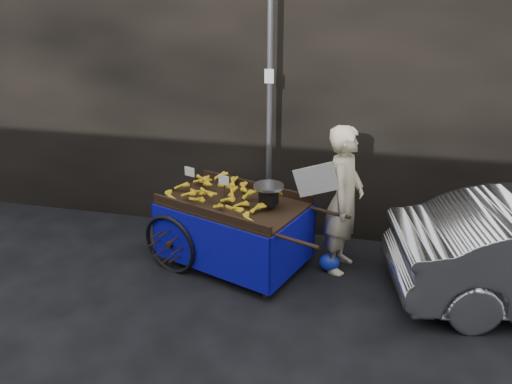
# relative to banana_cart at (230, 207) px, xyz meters

# --- Properties ---
(ground) EXTENTS (80.00, 80.00, 0.00)m
(ground) POSITION_rel_banana_cart_xyz_m (0.06, -0.55, -0.82)
(ground) COLOR black
(ground) RESTS_ON ground
(building_wall) EXTENTS (13.50, 2.00, 5.00)m
(building_wall) POSITION_rel_banana_cart_xyz_m (0.45, 2.05, 1.68)
(building_wall) COLOR black
(building_wall) RESTS_ON ground
(street_pole) EXTENTS (0.12, 0.10, 4.00)m
(street_pole) POSITION_rel_banana_cart_xyz_m (0.36, 0.75, 1.19)
(street_pole) COLOR slate
(street_pole) RESTS_ON ground
(banana_cart) EXTENTS (2.67, 1.85, 1.33)m
(banana_cart) POSITION_rel_banana_cart_xyz_m (0.00, 0.00, 0.00)
(banana_cart) COLOR black
(banana_cart) RESTS_ON ground
(vendor) EXTENTS (0.94, 0.79, 1.94)m
(vendor) POSITION_rel_banana_cart_xyz_m (1.44, 0.21, 0.15)
(vendor) COLOR beige
(vendor) RESTS_ON ground
(plastic_bag) EXTENTS (0.27, 0.22, 0.24)m
(plastic_bag) POSITION_rel_banana_cart_xyz_m (1.32, 0.08, -0.70)
(plastic_bag) COLOR #172BAE
(plastic_bag) RESTS_ON ground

